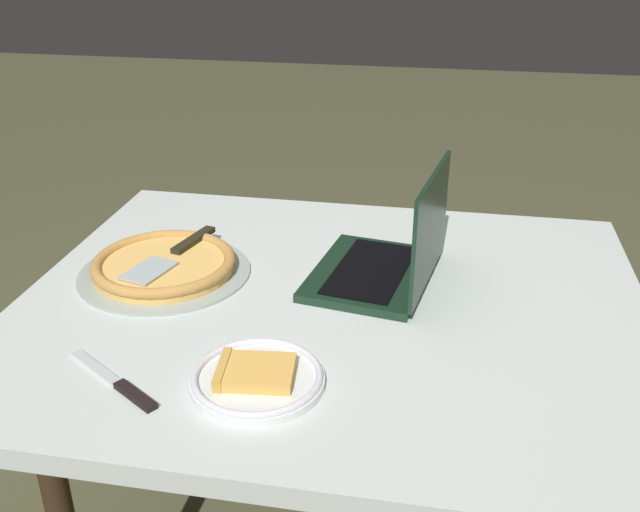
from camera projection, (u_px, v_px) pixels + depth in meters
name	position (u px, v px, depth m)	size (l,w,h in m)	color
dining_table	(331.00, 325.00, 1.44)	(1.24, 1.03, 0.72)	silver
laptop	(390.00, 258.00, 1.47)	(0.28, 0.34, 0.25)	black
pizza_plate	(256.00, 377.00, 1.16)	(0.22, 0.22, 0.04)	white
pizza_tray	(164.00, 265.00, 1.51)	(0.36, 0.36, 0.04)	#9CAAA4
table_knife	(120.00, 385.00, 1.16)	(0.20, 0.14, 0.01)	silver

